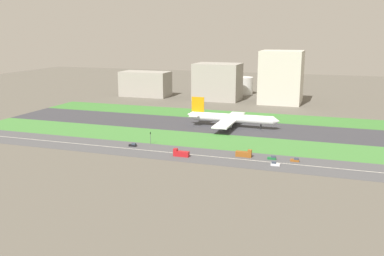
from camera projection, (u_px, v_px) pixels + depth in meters
ground_plane at (194, 124)px, 305.51m from camera, size 800.00×800.00×0.00m
runway at (194, 124)px, 305.50m from camera, size 280.00×46.00×0.10m
grass_median_north at (210, 114)px, 343.35m from camera, size 280.00×36.00×0.10m
grass_median_south at (173, 138)px, 267.65m from camera, size 280.00×36.00×0.10m
highway at (151, 151)px, 238.10m from camera, size 280.00×28.00×0.10m
highway_centerline at (151, 151)px, 238.09m from camera, size 266.00×0.50×0.01m
airliner at (230, 118)px, 295.79m from camera, size 65.00×56.00×19.70m
car_3 at (275, 164)px, 211.71m from camera, size 4.40×1.80×2.00m
car_2 at (272, 158)px, 221.84m from camera, size 4.40×1.80×2.00m
truck_0 at (181, 153)px, 227.08m from camera, size 8.40×2.50×4.00m
truck_1 at (244, 154)px, 226.30m from camera, size 8.40×2.50×4.00m
car_1 at (295, 160)px, 218.19m from camera, size 4.40×1.80×2.00m
car_0 at (133, 145)px, 246.85m from camera, size 4.40×1.80×2.00m
traffic_light at (150, 137)px, 251.15m from camera, size 0.36×0.50×7.20m
terminal_building at (145, 84)px, 436.41m from camera, size 48.67×24.76×24.78m
hangar_building at (218, 82)px, 411.46m from camera, size 42.74×31.14×34.70m
office_tower at (281, 77)px, 391.19m from camera, size 37.03×35.48×47.50m
fuel_tank_west at (242, 86)px, 450.27m from camera, size 21.36×21.36×17.84m
fuel_tank_centre at (270, 89)px, 441.52m from camera, size 19.48×19.48×13.98m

